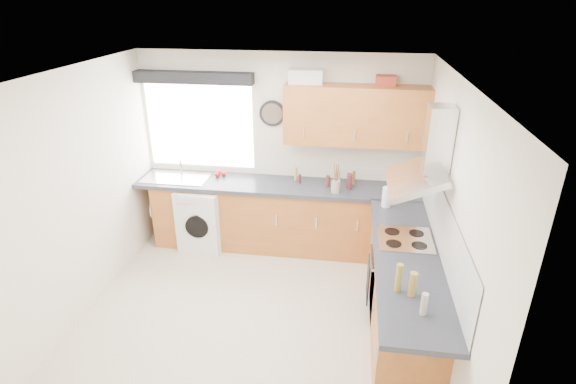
% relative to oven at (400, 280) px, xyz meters
% --- Properties ---
extents(ground_plane, '(3.60, 3.60, 0.00)m').
position_rel_oven_xyz_m(ground_plane, '(-1.50, -0.30, -0.42)').
color(ground_plane, beige).
extents(ceiling, '(3.60, 3.60, 0.02)m').
position_rel_oven_xyz_m(ceiling, '(-1.50, -0.30, 2.08)').
color(ceiling, white).
rests_on(ceiling, wall_back).
extents(wall_back, '(3.60, 0.02, 2.50)m').
position_rel_oven_xyz_m(wall_back, '(-1.50, 1.50, 0.82)').
color(wall_back, silver).
rests_on(wall_back, ground_plane).
extents(wall_front, '(3.60, 0.02, 2.50)m').
position_rel_oven_xyz_m(wall_front, '(-1.50, -2.10, 0.82)').
color(wall_front, silver).
rests_on(wall_front, ground_plane).
extents(wall_left, '(0.02, 3.60, 2.50)m').
position_rel_oven_xyz_m(wall_left, '(-3.30, -0.30, 0.82)').
color(wall_left, silver).
rests_on(wall_left, ground_plane).
extents(wall_right, '(0.02, 3.60, 2.50)m').
position_rel_oven_xyz_m(wall_right, '(0.30, -0.30, 0.82)').
color(wall_right, silver).
rests_on(wall_right, ground_plane).
extents(window, '(1.40, 0.02, 1.10)m').
position_rel_oven_xyz_m(window, '(-2.55, 1.49, 1.12)').
color(window, white).
rests_on(window, wall_back).
extents(window_blind, '(1.50, 0.18, 0.14)m').
position_rel_oven_xyz_m(window_blind, '(-2.55, 1.40, 1.76)').
color(window_blind, black).
rests_on(window_blind, wall_back).
extents(splashback, '(0.01, 3.00, 0.54)m').
position_rel_oven_xyz_m(splashback, '(0.29, 0.00, 0.75)').
color(splashback, white).
rests_on(splashback, wall_right).
extents(base_cab_back, '(3.00, 0.58, 0.86)m').
position_rel_oven_xyz_m(base_cab_back, '(-1.60, 1.21, 0.01)').
color(base_cab_back, '#985323').
rests_on(base_cab_back, ground_plane).
extents(base_cab_corner, '(0.60, 0.60, 0.86)m').
position_rel_oven_xyz_m(base_cab_corner, '(0.00, 1.20, 0.01)').
color(base_cab_corner, '#985323').
rests_on(base_cab_corner, ground_plane).
extents(base_cab_right, '(0.58, 2.10, 0.86)m').
position_rel_oven_xyz_m(base_cab_right, '(0.01, -0.15, 0.01)').
color(base_cab_right, '#985323').
rests_on(base_cab_right, ground_plane).
extents(worktop_back, '(3.60, 0.62, 0.05)m').
position_rel_oven_xyz_m(worktop_back, '(-1.50, 1.20, 0.46)').
color(worktop_back, '#292A32').
rests_on(worktop_back, base_cab_back).
extents(worktop_right, '(0.62, 2.42, 0.05)m').
position_rel_oven_xyz_m(worktop_right, '(0.00, -0.30, 0.46)').
color(worktop_right, '#292A32').
rests_on(worktop_right, base_cab_right).
extents(sink, '(0.84, 0.46, 0.10)m').
position_rel_oven_xyz_m(sink, '(-2.83, 1.20, 0.52)').
color(sink, silver).
rests_on(sink, worktop_back).
extents(oven, '(0.56, 0.58, 0.85)m').
position_rel_oven_xyz_m(oven, '(0.00, 0.00, 0.00)').
color(oven, black).
rests_on(oven, ground_plane).
extents(hob_plate, '(0.52, 0.52, 0.01)m').
position_rel_oven_xyz_m(hob_plate, '(0.00, 0.00, 0.49)').
color(hob_plate, silver).
rests_on(hob_plate, worktop_right).
extents(extractor_hood, '(0.52, 0.78, 0.66)m').
position_rel_oven_xyz_m(extractor_hood, '(0.10, -0.00, 1.34)').
color(extractor_hood, silver).
rests_on(extractor_hood, wall_right).
extents(upper_cabinets, '(1.70, 0.35, 0.70)m').
position_rel_oven_xyz_m(upper_cabinets, '(-0.55, 1.32, 1.38)').
color(upper_cabinets, '#985323').
rests_on(upper_cabinets, wall_back).
extents(washing_machine, '(0.62, 0.61, 0.84)m').
position_rel_oven_xyz_m(washing_machine, '(-2.46, 1.10, -0.01)').
color(washing_machine, white).
rests_on(washing_machine, ground_plane).
extents(wall_clock, '(0.33, 0.04, 0.33)m').
position_rel_oven_xyz_m(wall_clock, '(-1.59, 1.46, 1.32)').
color(wall_clock, black).
rests_on(wall_clock, wall_back).
extents(casserole, '(0.41, 0.31, 0.17)m').
position_rel_oven_xyz_m(casserole, '(-1.16, 1.42, 1.81)').
color(casserole, white).
rests_on(casserole, upper_cabinets).
extents(storage_box, '(0.25, 0.21, 0.11)m').
position_rel_oven_xyz_m(storage_box, '(-0.23, 1.42, 1.78)').
color(storage_box, '#A53123').
rests_on(storage_box, upper_cabinets).
extents(utensil_pot, '(0.13, 0.13, 0.15)m').
position_rel_oven_xyz_m(utensil_pot, '(-0.74, 1.05, 0.56)').
color(utensil_pot, gray).
rests_on(utensil_pot, worktop_back).
extents(kitchen_roll, '(0.11, 0.11, 0.23)m').
position_rel_oven_xyz_m(kitchen_roll, '(-0.15, 0.74, 0.60)').
color(kitchen_roll, white).
rests_on(kitchen_roll, worktop_right).
extents(tomato_cluster, '(0.15, 0.15, 0.06)m').
position_rel_oven_xyz_m(tomato_cluster, '(-2.28, 1.35, 0.52)').
color(tomato_cluster, '#A5120D').
rests_on(tomato_cluster, worktop_back).
extents(jar_0, '(0.04, 0.04, 0.17)m').
position_rel_oven_xyz_m(jar_0, '(-0.53, 1.34, 0.57)').
color(jar_0, brown).
rests_on(jar_0, worktop_back).
extents(jar_1, '(0.05, 0.05, 0.14)m').
position_rel_oven_xyz_m(jar_1, '(-0.84, 1.21, 0.56)').
color(jar_1, '#5B2023').
rests_on(jar_1, worktop_back).
extents(jar_2, '(0.04, 0.04, 0.11)m').
position_rel_oven_xyz_m(jar_2, '(-1.20, 1.27, 0.54)').
color(jar_2, '#4F1C25').
rests_on(jar_2, worktop_back).
extents(jar_3, '(0.04, 0.04, 0.17)m').
position_rel_oven_xyz_m(jar_3, '(-0.72, 1.34, 0.57)').
color(jar_3, '#ADA193').
rests_on(jar_3, worktop_back).
extents(jar_4, '(0.04, 0.04, 0.18)m').
position_rel_oven_xyz_m(jar_4, '(-1.26, 1.35, 0.57)').
color(jar_4, '#A79339').
rests_on(jar_4, worktop_back).
extents(jar_5, '(0.07, 0.07, 0.20)m').
position_rel_oven_xyz_m(jar_5, '(-0.58, 1.18, 0.58)').
color(jar_5, '#561F27').
rests_on(jar_5, worktop_back).
extents(bottle_0, '(0.06, 0.06, 0.21)m').
position_rel_oven_xyz_m(bottle_0, '(-0.03, -0.90, 0.59)').
color(bottle_0, olive).
rests_on(bottle_0, worktop_right).
extents(bottle_1, '(0.05, 0.05, 0.18)m').
position_rel_oven_xyz_m(bottle_1, '(0.03, -1.12, 0.58)').
color(bottle_1, '#B5A69B').
rests_on(bottle_1, worktop_right).
extents(bottle_2, '(0.05, 0.05, 0.25)m').
position_rel_oven_xyz_m(bottle_2, '(-0.14, -0.85, 0.61)').
color(bottle_2, olive).
rests_on(bottle_2, worktop_right).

